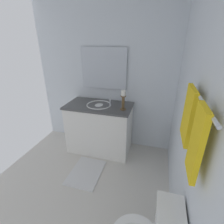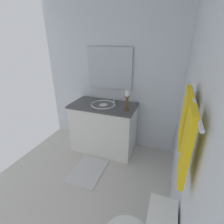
{
  "view_description": "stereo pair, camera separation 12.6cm",
  "coord_description": "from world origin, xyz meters",
  "px_view_note": "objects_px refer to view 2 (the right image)",
  "views": [
    {
      "loc": [
        1.46,
        0.88,
        1.81
      ],
      "look_at": [
        -0.08,
        0.44,
        1.1
      ],
      "focal_mm": 26.63,
      "sensor_mm": 36.0,
      "label": 1
    },
    {
      "loc": [
        1.42,
        1.0,
        1.81
      ],
      "look_at": [
        -0.08,
        0.44,
        1.1
      ],
      "focal_mm": 26.63,
      "sensor_mm": 36.0,
      "label": 2
    }
  ],
  "objects_px": {
    "mirror": "(109,69)",
    "candle_holder_tall": "(127,100)",
    "towel_near_vanity": "(185,117)",
    "towel_bar": "(195,102)",
    "bath_mat": "(88,171)",
    "sink_basin": "(103,107)",
    "vanity_cabinet": "(104,127)",
    "towel_center": "(186,147)"
  },
  "relations": [
    {
      "from": "candle_holder_tall",
      "to": "towel_near_vanity",
      "type": "bearing_deg",
      "value": 33.28
    },
    {
      "from": "sink_basin",
      "to": "towel_bar",
      "type": "height_order",
      "value": "towel_bar"
    },
    {
      "from": "sink_basin",
      "to": "towel_near_vanity",
      "type": "xyz_separation_m",
      "value": [
        1.14,
        1.11,
        0.51
      ]
    },
    {
      "from": "sink_basin",
      "to": "towel_center",
      "type": "distance_m",
      "value": 1.93
    },
    {
      "from": "towel_bar",
      "to": "towel_near_vanity",
      "type": "bearing_deg",
      "value": -174.14
    },
    {
      "from": "towel_bar",
      "to": "bath_mat",
      "type": "height_order",
      "value": "towel_bar"
    },
    {
      "from": "towel_bar",
      "to": "vanity_cabinet",
      "type": "bearing_deg",
      "value": -139.35
    },
    {
      "from": "candle_holder_tall",
      "to": "towel_center",
      "type": "xyz_separation_m",
      "value": [
        1.42,
        0.7,
        0.3
      ]
    },
    {
      "from": "sink_basin",
      "to": "mirror",
      "type": "distance_m",
      "value": 0.63
    },
    {
      "from": "towel_center",
      "to": "bath_mat",
      "type": "distance_m",
      "value": 1.92
    },
    {
      "from": "sink_basin",
      "to": "bath_mat",
      "type": "xyz_separation_m",
      "value": [
        0.62,
        -0.0,
        -0.79
      ]
    },
    {
      "from": "bath_mat",
      "to": "sink_basin",
      "type": "bearing_deg",
      "value": 179.91
    },
    {
      "from": "vanity_cabinet",
      "to": "towel_near_vanity",
      "type": "height_order",
      "value": "towel_near_vanity"
    },
    {
      "from": "towel_center",
      "to": "sink_basin",
      "type": "bearing_deg",
      "value": -143.31
    },
    {
      "from": "vanity_cabinet",
      "to": "towel_bar",
      "type": "xyz_separation_m",
      "value": [
        1.32,
        1.13,
        1.07
      ]
    },
    {
      "from": "candle_holder_tall",
      "to": "towel_center",
      "type": "height_order",
      "value": "towel_center"
    },
    {
      "from": "vanity_cabinet",
      "to": "mirror",
      "type": "relative_size",
      "value": 1.4
    },
    {
      "from": "vanity_cabinet",
      "to": "towel_bar",
      "type": "bearing_deg",
      "value": 40.65
    },
    {
      "from": "towel_center",
      "to": "bath_mat",
      "type": "xyz_separation_m",
      "value": [
        -0.87,
        -1.12,
        -1.29
      ]
    },
    {
      "from": "candle_holder_tall",
      "to": "towel_center",
      "type": "bearing_deg",
      "value": 26.29
    },
    {
      "from": "mirror",
      "to": "bath_mat",
      "type": "relative_size",
      "value": 1.27
    },
    {
      "from": "sink_basin",
      "to": "candle_holder_tall",
      "type": "height_order",
      "value": "candle_holder_tall"
    },
    {
      "from": "bath_mat",
      "to": "towel_near_vanity",
      "type": "bearing_deg",
      "value": 65.0
    },
    {
      "from": "mirror",
      "to": "candle_holder_tall",
      "type": "height_order",
      "value": "mirror"
    },
    {
      "from": "candle_holder_tall",
      "to": "mirror",
      "type": "bearing_deg",
      "value": -130.82
    },
    {
      "from": "vanity_cabinet",
      "to": "towel_near_vanity",
      "type": "distance_m",
      "value": 1.83
    },
    {
      "from": "vanity_cabinet",
      "to": "towel_bar",
      "type": "relative_size",
      "value": 1.53
    },
    {
      "from": "sink_basin",
      "to": "candle_holder_tall",
      "type": "bearing_deg",
      "value": 79.19
    },
    {
      "from": "mirror",
      "to": "towel_near_vanity",
      "type": "distance_m",
      "value": 1.81
    },
    {
      "from": "mirror",
      "to": "candle_holder_tall",
      "type": "distance_m",
      "value": 0.66
    },
    {
      "from": "candle_holder_tall",
      "to": "towel_bar",
      "type": "xyz_separation_m",
      "value": [
        1.24,
        0.72,
        0.49
      ]
    },
    {
      "from": "mirror",
      "to": "towel_near_vanity",
      "type": "height_order",
      "value": "mirror"
    },
    {
      "from": "towel_near_vanity",
      "to": "towel_center",
      "type": "height_order",
      "value": "same"
    },
    {
      "from": "towel_center",
      "to": "towel_bar",
      "type": "bearing_deg",
      "value": 174.14
    },
    {
      "from": "sink_basin",
      "to": "towel_bar",
      "type": "xyz_separation_m",
      "value": [
        1.32,
        1.13,
        0.69
      ]
    },
    {
      "from": "vanity_cabinet",
      "to": "candle_holder_tall",
      "type": "height_order",
      "value": "candle_holder_tall"
    },
    {
      "from": "vanity_cabinet",
      "to": "bath_mat",
      "type": "xyz_separation_m",
      "value": [
        0.62,
        0.0,
        -0.41
      ]
    },
    {
      "from": "bath_mat",
      "to": "vanity_cabinet",
      "type": "bearing_deg",
      "value": -180.0
    },
    {
      "from": "candle_holder_tall",
      "to": "sink_basin",
      "type": "bearing_deg",
      "value": -100.81
    },
    {
      "from": "candle_holder_tall",
      "to": "towel_near_vanity",
      "type": "distance_m",
      "value": 1.31
    },
    {
      "from": "towel_near_vanity",
      "to": "bath_mat",
      "type": "xyz_separation_m",
      "value": [
        -0.52,
        -1.12,
        -1.3
      ]
    },
    {
      "from": "towel_bar",
      "to": "mirror",
      "type": "bearing_deg",
      "value": -144.69
    }
  ]
}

